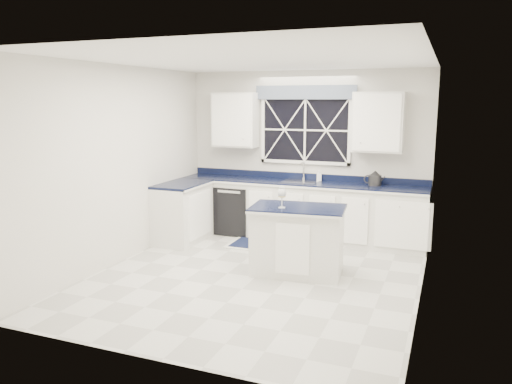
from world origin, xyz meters
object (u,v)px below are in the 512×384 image
at_px(faucet, 303,170).
at_px(island, 297,240).
at_px(soap_bottle, 319,176).
at_px(dishwasher, 237,209).
at_px(wine_glass, 282,194).
at_px(kettle, 375,179).

bearing_deg(faucet, island, -75.97).
relative_size(island, soap_bottle, 7.65).
relative_size(faucet, island, 0.24).
relative_size(dishwasher, wine_glass, 3.10).
bearing_deg(kettle, soap_bottle, 170.80).
bearing_deg(wine_glass, island, 38.36).
height_order(wine_glass, soap_bottle, wine_glass).
bearing_deg(dishwasher, faucet, 10.02).
relative_size(dishwasher, soap_bottle, 4.98).
bearing_deg(kettle, island, -113.19).
bearing_deg(island, kettle, 60.36).
distance_m(island, kettle, 1.92).
relative_size(faucet, kettle, 0.93).
height_order(dishwasher, wine_glass, wine_glass).
height_order(faucet, kettle, faucet).
height_order(dishwasher, soap_bottle, soap_bottle).
xyz_separation_m(faucet, island, (0.45, -1.79, -0.65)).
distance_m(island, soap_bottle, 1.92).
distance_m(faucet, soap_bottle, 0.27).
bearing_deg(island, dishwasher, 127.66).
xyz_separation_m(faucet, soap_bottle, (0.26, 0.03, -0.08)).
distance_m(faucet, wine_glass, 1.95).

